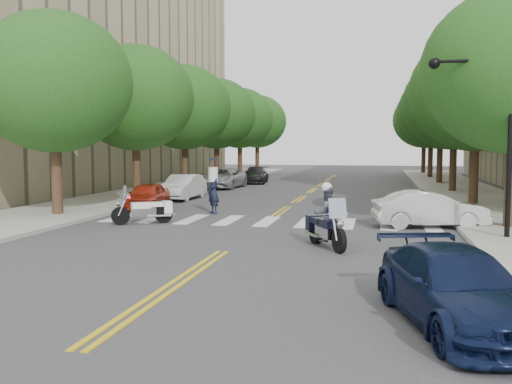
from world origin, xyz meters
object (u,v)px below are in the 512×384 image
(motorcycle_police, at_px, (326,219))
(sedan_blue, at_px, (457,288))
(motorcycle_parked, at_px, (148,210))
(officer_standing, at_px, (213,191))
(convertible, at_px, (430,209))

(motorcycle_police, xyz_separation_m, sedan_blue, (2.79, -6.86, -0.22))
(motorcycle_police, distance_m, motorcycle_parked, 8.00)
(officer_standing, relative_size, sedan_blue, 0.44)
(motorcycle_police, height_order, sedan_blue, motorcycle_police)
(convertible, bearing_deg, motorcycle_police, 133.59)
(motorcycle_parked, relative_size, officer_standing, 1.06)
(motorcycle_parked, bearing_deg, convertible, -116.55)
(convertible, bearing_deg, officer_standing, 63.32)
(officer_standing, bearing_deg, sedan_blue, -12.80)
(motorcycle_parked, height_order, convertible, motorcycle_parked)
(officer_standing, distance_m, convertible, 9.20)
(convertible, bearing_deg, motorcycle_parked, 84.70)
(motorcycle_police, height_order, officer_standing, officer_standing)
(officer_standing, bearing_deg, motorcycle_parked, -67.20)
(motorcycle_police, distance_m, sedan_blue, 7.40)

